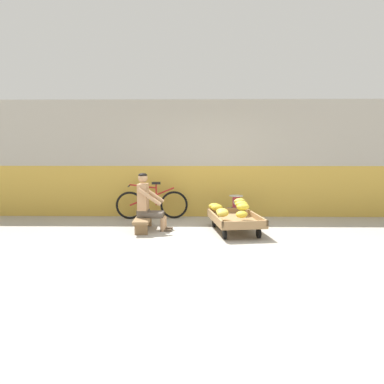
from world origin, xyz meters
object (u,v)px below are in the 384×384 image
object	(u,v)px
plastic_crate	(236,215)
vendor_seated	(148,202)
weighing_scale	(236,202)
bicycle_near_left	(152,204)
low_bench	(143,220)
banana_cart	(235,220)

from	to	relation	value
plastic_crate	vendor_seated	bearing A→B (deg)	-155.54
weighing_scale	bicycle_near_left	bearing A→B (deg)	169.97
low_bench	vendor_seated	distance (m)	0.38
vendor_seated	bicycle_near_left	distance (m)	1.20
weighing_scale	plastic_crate	bearing A→B (deg)	90.00
low_bench	plastic_crate	size ratio (longest dim) A/B	3.08
low_bench	weighing_scale	bearing A→B (deg)	23.35
plastic_crate	weighing_scale	distance (m)	0.30
vendor_seated	bicycle_near_left	size ratio (longest dim) A/B	0.69
vendor_seated	weighing_scale	world-z (taller)	vendor_seated
banana_cart	weighing_scale	bearing A→B (deg)	82.68
banana_cart	plastic_crate	bearing A→B (deg)	82.69
vendor_seated	plastic_crate	distance (m)	2.07
banana_cart	bicycle_near_left	bearing A→B (deg)	143.37
weighing_scale	low_bench	bearing A→B (deg)	-156.65
bicycle_near_left	vendor_seated	bearing A→B (deg)	-86.61
plastic_crate	bicycle_near_left	size ratio (longest dim) A/B	0.22
vendor_seated	weighing_scale	bearing A→B (deg)	24.43
vendor_seated	bicycle_near_left	world-z (taller)	vendor_seated
low_bench	plastic_crate	distance (m)	2.10
low_bench	weighing_scale	size ratio (longest dim) A/B	3.70
banana_cart	weighing_scale	world-z (taller)	weighing_scale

